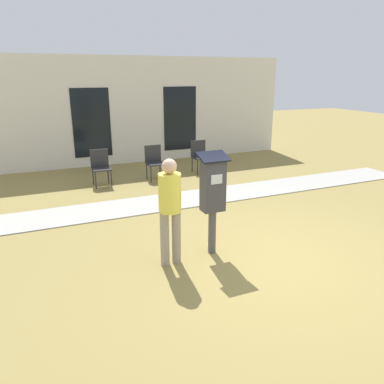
% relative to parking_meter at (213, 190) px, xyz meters
% --- Properties ---
extents(ground_plane, '(40.00, 40.00, 0.00)m').
position_rel_parking_meter_xyz_m(ground_plane, '(0.70, -0.57, -1.02)').
color(ground_plane, olive).
extents(sidewalk, '(12.00, 1.10, 0.02)m').
position_rel_parking_meter_xyz_m(sidewalk, '(0.70, 2.54, -1.01)').
color(sidewalk, '#A3A099').
rests_on(sidewalk, ground).
extents(building_facade, '(10.00, 0.26, 3.20)m').
position_rel_parking_meter_xyz_m(building_facade, '(0.70, 6.71, 0.58)').
color(building_facade, silver).
rests_on(building_facade, ground).
extents(parking_meter, '(0.44, 0.31, 1.59)m').
position_rel_parking_meter_xyz_m(parking_meter, '(0.00, 0.00, 0.00)').
color(parking_meter, '#4C4C4C').
rests_on(parking_meter, ground).
extents(person_standing, '(0.32, 0.32, 1.58)m').
position_rel_parking_meter_xyz_m(person_standing, '(-0.71, -0.08, -0.09)').
color(person_standing, gray).
rests_on(person_standing, ground).
extents(outdoor_chair_left, '(0.44, 0.44, 0.90)m').
position_rel_parking_meter_xyz_m(outdoor_chair_left, '(-0.89, 4.44, -0.49)').
color(outdoor_chair_left, '#262628').
rests_on(outdoor_chair_left, ground).
extents(outdoor_chair_middle, '(0.44, 0.44, 0.90)m').
position_rel_parking_meter_xyz_m(outdoor_chair_middle, '(0.52, 4.46, -0.49)').
color(outdoor_chair_middle, '#262628').
rests_on(outdoor_chair_middle, ground).
extents(outdoor_chair_right, '(0.44, 0.44, 0.90)m').
position_rel_parking_meter_xyz_m(outdoor_chair_right, '(1.92, 4.65, -0.49)').
color(outdoor_chair_right, '#262628').
rests_on(outdoor_chair_right, ground).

